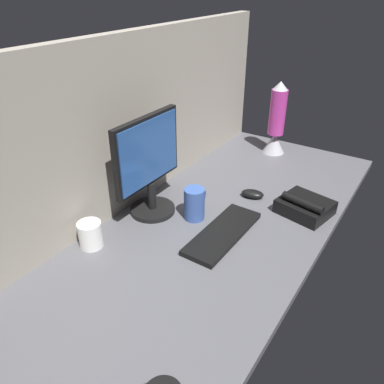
# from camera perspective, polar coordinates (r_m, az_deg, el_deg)

# --- Properties ---
(ground_plane) EXTENTS (1.80, 0.80, 0.03)m
(ground_plane) POSITION_cam_1_polar(r_m,az_deg,el_deg) (1.51, 3.65, -4.56)
(ground_plane) COLOR #515156
(cubicle_wall_back) EXTENTS (1.80, 0.05, 0.67)m
(cubicle_wall_back) POSITION_cam_1_polar(r_m,az_deg,el_deg) (1.55, -8.18, 10.57)
(cubicle_wall_back) COLOR gray
(cubicle_wall_back) RESTS_ON ground_plane
(monitor) EXTENTS (0.35, 0.18, 0.40)m
(monitor) POSITION_cam_1_polar(r_m,az_deg,el_deg) (1.46, -6.49, 4.23)
(monitor) COLOR black
(monitor) RESTS_ON ground_plane
(keyboard) EXTENTS (0.37, 0.13, 0.02)m
(keyboard) POSITION_cam_1_polar(r_m,az_deg,el_deg) (1.41, 4.61, -6.12)
(keyboard) COLOR black
(keyboard) RESTS_ON ground_plane
(mouse) EXTENTS (0.08, 0.11, 0.03)m
(mouse) POSITION_cam_1_polar(r_m,az_deg,el_deg) (1.65, 9.03, -0.28)
(mouse) COLOR black
(mouse) RESTS_ON ground_plane
(mug_ceramic_blue) EXTENTS (0.12, 0.08, 0.13)m
(mug_ceramic_blue) POSITION_cam_1_polar(r_m,az_deg,el_deg) (1.48, 0.40, -1.72)
(mug_ceramic_blue) COLOR #38569E
(mug_ceramic_blue) RESTS_ON ground_plane
(mug_ceramic_white) EXTENTS (0.08, 0.08, 0.10)m
(mug_ceramic_white) POSITION_cam_1_polar(r_m,az_deg,el_deg) (1.38, -14.92, -6.15)
(mug_ceramic_white) COLOR white
(mug_ceramic_white) RESTS_ON ground_plane
(lava_lamp) EXTENTS (0.12, 0.12, 0.38)m
(lava_lamp) POSITION_cam_1_polar(r_m,az_deg,el_deg) (2.06, 12.47, 9.91)
(lava_lamp) COLOR #A5A5AD
(lava_lamp) RESTS_ON ground_plane
(desk_phone) EXTENTS (0.21, 0.22, 0.09)m
(desk_phone) POSITION_cam_1_polar(r_m,az_deg,el_deg) (1.58, 16.47, -2.09)
(desk_phone) COLOR black
(desk_phone) RESTS_ON ground_plane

